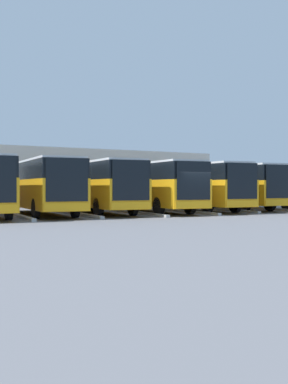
{
  "coord_description": "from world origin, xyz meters",
  "views": [
    {
      "loc": [
        16.35,
        22.12,
        1.65
      ],
      "look_at": [
        0.09,
        -5.82,
        1.33
      ],
      "focal_mm": 45.0,
      "sensor_mm": 36.0,
      "label": 1
    }
  ],
  "objects_px": {
    "bus_2": "(193,185)",
    "bus_3": "(149,185)",
    "bus_4": "(95,185)",
    "bus_1": "(227,185)",
    "bus_5": "(41,185)",
    "bus_0": "(266,185)"
  },
  "relations": [
    {
      "from": "bus_2",
      "to": "bus_3",
      "type": "height_order",
      "value": "same"
    },
    {
      "from": "bus_3",
      "to": "bus_4",
      "type": "bearing_deg",
      "value": -4.46
    },
    {
      "from": "bus_1",
      "to": "bus_5",
      "type": "distance_m",
      "value": 14.42
    },
    {
      "from": "bus_3",
      "to": "bus_5",
      "type": "xyz_separation_m",
      "value": [
        7.21,
        -0.59,
        0.0
      ]
    },
    {
      "from": "bus_3",
      "to": "bus_5",
      "type": "distance_m",
      "value": 7.23
    },
    {
      "from": "bus_1",
      "to": "bus_4",
      "type": "xyz_separation_m",
      "value": [
        10.81,
        -0.04,
        0.0
      ]
    },
    {
      "from": "bus_2",
      "to": "bus_5",
      "type": "height_order",
      "value": "same"
    },
    {
      "from": "bus_1",
      "to": "bus_5",
      "type": "height_order",
      "value": "same"
    },
    {
      "from": "bus_2",
      "to": "bus_4",
      "type": "xyz_separation_m",
      "value": [
        7.21,
        -0.58,
        0.0
      ]
    },
    {
      "from": "bus_0",
      "to": "bus_3",
      "type": "bearing_deg",
      "value": 6.85
    },
    {
      "from": "bus_3",
      "to": "bus_5",
      "type": "relative_size",
      "value": 1.0
    },
    {
      "from": "bus_5",
      "to": "bus_3",
      "type": "bearing_deg",
      "value": -179.08
    },
    {
      "from": "bus_0",
      "to": "bus_3",
      "type": "xyz_separation_m",
      "value": [
        10.81,
        0.24,
        0.0
      ]
    },
    {
      "from": "bus_1",
      "to": "bus_4",
      "type": "distance_m",
      "value": 10.81
    },
    {
      "from": "bus_0",
      "to": "bus_1",
      "type": "xyz_separation_m",
      "value": [
        3.6,
        -0.36,
        0.0
      ]
    },
    {
      "from": "bus_0",
      "to": "bus_5",
      "type": "bearing_deg",
      "value": 4.47
    },
    {
      "from": "bus_2",
      "to": "bus_3",
      "type": "bearing_deg",
      "value": 6.49
    },
    {
      "from": "bus_4",
      "to": "bus_5",
      "type": "distance_m",
      "value": 3.6
    },
    {
      "from": "bus_1",
      "to": "bus_5",
      "type": "bearing_deg",
      "value": 5.62
    },
    {
      "from": "bus_2",
      "to": "bus_5",
      "type": "relative_size",
      "value": 1.0
    },
    {
      "from": "bus_1",
      "to": "bus_5",
      "type": "xyz_separation_m",
      "value": [
        14.42,
        0.01,
        0.0
      ]
    },
    {
      "from": "bus_0",
      "to": "bus_1",
      "type": "bearing_deg",
      "value": -0.09
    }
  ]
}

